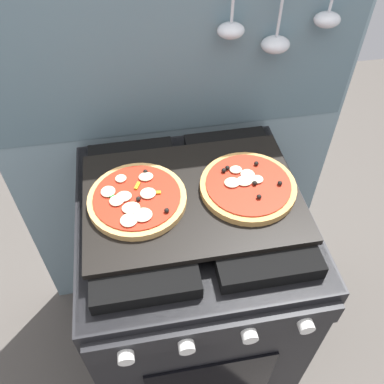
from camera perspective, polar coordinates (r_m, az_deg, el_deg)
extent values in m
plane|color=#4C4742|center=(1.81, 0.00, -20.31)|extent=(4.00, 4.00, 0.00)
cube|color=#7A939E|center=(1.36, -2.46, 5.91)|extent=(1.10, 0.03, 1.55)
cube|color=slate|center=(1.13, -2.97, 19.74)|extent=(1.08, 0.00, 0.56)
ellipsoid|color=silver|center=(1.12, 5.43, 21.45)|extent=(0.07, 0.06, 0.04)
ellipsoid|color=silver|center=(1.17, 11.52, 19.46)|extent=(0.08, 0.07, 0.04)
ellipsoid|color=silver|center=(1.20, 18.28, 21.81)|extent=(0.07, 0.06, 0.04)
cube|color=black|center=(1.42, 0.00, -13.69)|extent=(0.60, 0.60, 0.86)
cube|color=black|center=(1.07, 0.00, -2.61)|extent=(0.59, 0.59, 0.01)
cube|color=black|center=(1.04, -7.60, -2.69)|extent=(0.24, 0.51, 0.04)
cube|color=black|center=(1.08, 7.36, -0.71)|extent=(0.24, 0.51, 0.04)
cube|color=black|center=(0.96, 3.40, -18.92)|extent=(0.58, 0.02, 0.07)
cylinder|color=silver|center=(0.94, -9.18, -21.81)|extent=(0.04, 0.02, 0.04)
cylinder|color=silver|center=(0.94, -0.76, -20.78)|extent=(0.04, 0.02, 0.04)
cylinder|color=silver|center=(0.96, 8.02, -19.25)|extent=(0.04, 0.02, 0.04)
cylinder|color=silver|center=(0.99, 15.59, -17.56)|extent=(0.04, 0.02, 0.04)
cube|color=black|center=(1.28, 2.59, -25.00)|extent=(0.36, 0.01, 0.28)
cube|color=black|center=(1.03, 0.00, -0.68)|extent=(0.54, 0.38, 0.02)
cylinder|color=tan|center=(1.01, -7.60, -1.18)|extent=(0.24, 0.24, 0.02)
cylinder|color=#AD2614|center=(1.00, -7.66, -0.76)|extent=(0.21, 0.21, 0.00)
ellipsoid|color=beige|center=(0.99, -10.45, -1.19)|extent=(0.04, 0.03, 0.01)
ellipsoid|color=beige|center=(0.97, -8.48, -2.18)|extent=(0.04, 0.04, 0.01)
ellipsoid|color=beige|center=(1.04, -6.44, 2.14)|extent=(0.04, 0.03, 0.01)
ellipsoid|color=beige|center=(1.00, -9.47, -0.67)|extent=(0.04, 0.03, 0.01)
ellipsoid|color=beige|center=(1.02, -11.61, 0.08)|extent=(0.04, 0.04, 0.01)
ellipsoid|color=beige|center=(1.00, -6.16, -0.09)|extent=(0.04, 0.04, 0.01)
ellipsoid|color=beige|center=(0.95, -6.86, -3.17)|extent=(0.04, 0.04, 0.01)
ellipsoid|color=beige|center=(1.04, -9.88, 1.88)|extent=(0.03, 0.03, 0.01)
ellipsoid|color=beige|center=(0.95, -8.78, -3.89)|extent=(0.04, 0.04, 0.01)
sphere|color=black|center=(0.99, -7.47, -0.94)|extent=(0.01, 0.01, 0.01)
sphere|color=black|center=(0.96, -3.55, -2.57)|extent=(0.01, 0.01, 0.01)
cube|color=#19721E|center=(0.97, -8.09, -2.31)|extent=(0.02, 0.02, 0.00)
cube|color=gold|center=(1.02, -7.62, 0.89)|extent=(0.02, 0.03, 0.00)
cube|color=gold|center=(1.00, -5.01, -0.24)|extent=(0.02, 0.01, 0.00)
cube|color=#19721E|center=(1.01, -11.36, -0.53)|extent=(0.03, 0.02, 0.00)
sphere|color=black|center=(1.05, -6.49, 2.83)|extent=(0.01, 0.01, 0.01)
cylinder|color=tan|center=(1.04, 7.78, 0.71)|extent=(0.24, 0.24, 0.02)
cylinder|color=#AD2614|center=(1.03, 7.84, 1.13)|extent=(0.21, 0.21, 0.00)
ellipsoid|color=beige|center=(1.03, 7.24, 1.65)|extent=(0.04, 0.04, 0.01)
ellipsoid|color=beige|center=(1.06, 6.10, 3.13)|extent=(0.03, 0.03, 0.01)
ellipsoid|color=beige|center=(1.02, 5.56, 1.47)|extent=(0.04, 0.04, 0.01)
ellipsoid|color=beige|center=(1.04, 9.06, 1.69)|extent=(0.03, 0.03, 0.01)
ellipsoid|color=beige|center=(1.05, 7.74, 2.44)|extent=(0.04, 0.04, 0.01)
sphere|color=black|center=(1.02, 8.73, 1.24)|extent=(0.01, 0.01, 0.01)
sphere|color=black|center=(1.04, 12.12, 1.22)|extent=(0.01, 0.01, 0.01)
sphere|color=black|center=(1.05, 4.45, 3.02)|extent=(0.01, 0.01, 0.01)
sphere|color=black|center=(1.08, 8.94, 3.96)|extent=(0.01, 0.01, 0.01)
sphere|color=black|center=(1.06, 4.96, 3.39)|extent=(0.01, 0.01, 0.01)
sphere|color=black|center=(1.00, 9.32, -0.64)|extent=(0.01, 0.01, 0.01)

